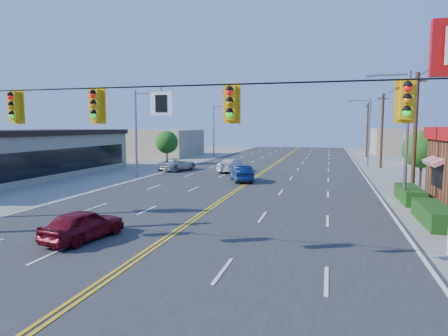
% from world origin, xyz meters
% --- Properties ---
extents(ground, '(160.00, 160.00, 0.00)m').
position_xyz_m(ground, '(0.00, 0.00, 0.00)').
color(ground, gray).
rests_on(ground, ground).
extents(road, '(20.00, 120.00, 0.06)m').
position_xyz_m(road, '(0.00, 20.00, 0.03)').
color(road, '#2D2D30').
rests_on(road, ground).
extents(signal_span, '(24.32, 0.34, 9.00)m').
position_xyz_m(signal_span, '(-0.12, 0.00, 4.89)').
color(signal_span, '#47301E').
rests_on(signal_span, ground).
extents(strip_mall, '(10.40, 26.40, 4.40)m').
position_xyz_m(strip_mall, '(-22.00, 18.00, 2.25)').
color(strip_mall, tan).
rests_on(strip_mall, ground).
extents(streetlight_se, '(2.55, 0.25, 8.00)m').
position_xyz_m(streetlight_se, '(10.79, 14.00, 4.51)').
color(streetlight_se, gray).
rests_on(streetlight_se, ground).
extents(streetlight_ne, '(2.55, 0.25, 8.00)m').
position_xyz_m(streetlight_ne, '(10.79, 38.00, 4.51)').
color(streetlight_ne, gray).
rests_on(streetlight_ne, ground).
extents(streetlight_sw, '(2.55, 0.25, 8.00)m').
position_xyz_m(streetlight_sw, '(-10.79, 22.00, 4.51)').
color(streetlight_sw, gray).
rests_on(streetlight_sw, ground).
extents(streetlight_nw, '(2.55, 0.25, 8.00)m').
position_xyz_m(streetlight_nw, '(-10.79, 48.00, 4.51)').
color(streetlight_nw, gray).
rests_on(streetlight_nw, ground).
extents(utility_pole_near, '(0.28, 0.28, 8.40)m').
position_xyz_m(utility_pole_near, '(12.20, 18.00, 4.20)').
color(utility_pole_near, '#47301E').
rests_on(utility_pole_near, ground).
extents(utility_pole_mid, '(0.28, 0.28, 8.40)m').
position_xyz_m(utility_pole_mid, '(12.20, 36.00, 4.20)').
color(utility_pole_mid, '#47301E').
rests_on(utility_pole_mid, ground).
extents(utility_pole_far, '(0.28, 0.28, 8.40)m').
position_xyz_m(utility_pole_far, '(12.20, 54.00, 4.20)').
color(utility_pole_far, '#47301E').
rests_on(utility_pole_far, ground).
extents(tree_kfc_rear, '(2.94, 2.94, 4.41)m').
position_xyz_m(tree_kfc_rear, '(13.50, 22.00, 2.93)').
color(tree_kfc_rear, '#47301E').
rests_on(tree_kfc_rear, ground).
extents(tree_west, '(2.80, 2.80, 4.20)m').
position_xyz_m(tree_west, '(-13.00, 34.00, 2.79)').
color(tree_west, '#47301E').
rests_on(tree_west, ground).
extents(bld_west_far, '(11.00, 12.00, 4.20)m').
position_xyz_m(bld_west_far, '(-20.00, 48.00, 2.10)').
color(bld_west_far, tan).
rests_on(bld_west_far, ground).
extents(bld_east_far, '(10.00, 10.00, 4.40)m').
position_xyz_m(bld_east_far, '(19.00, 62.00, 2.20)').
color(bld_east_far, tan).
rests_on(bld_east_far, ground).
extents(car_magenta, '(2.18, 3.97, 1.28)m').
position_xyz_m(car_magenta, '(-3.22, 2.00, 0.64)').
color(car_magenta, maroon).
rests_on(car_magenta, ground).
extents(car_blue, '(2.89, 4.44, 1.38)m').
position_xyz_m(car_blue, '(-0.70, 21.00, 0.69)').
color(car_blue, '#0D1F4E').
rests_on(car_blue, ground).
extents(car_white, '(2.81, 4.94, 1.35)m').
position_xyz_m(car_white, '(-3.10, 27.66, 0.68)').
color(car_white, white).
rests_on(car_white, ground).
extents(car_silver, '(3.52, 5.17, 1.31)m').
position_xyz_m(car_silver, '(-9.07, 27.50, 0.66)').
color(car_silver, '#B9BABF').
rests_on(car_silver, ground).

